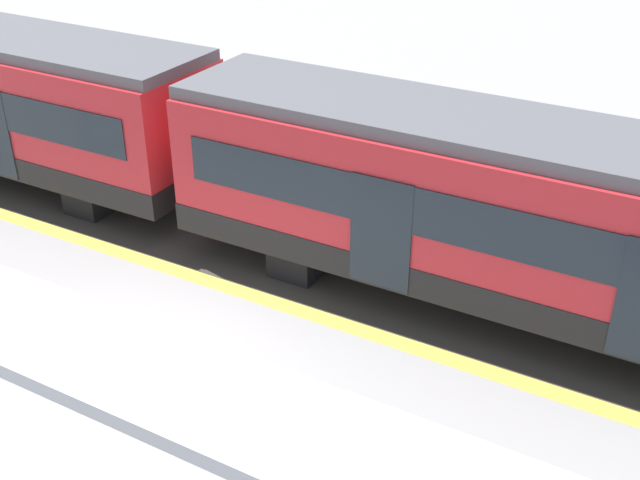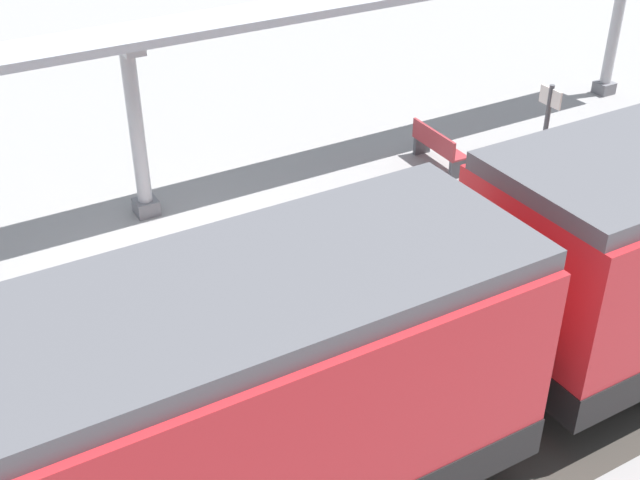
{
  "view_description": "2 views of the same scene",
  "coord_description": "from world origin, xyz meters",
  "views": [
    {
      "loc": [
        6.9,
        7.35,
        8.01
      ],
      "look_at": [
        -2.11,
        2.28,
        2.2
      ],
      "focal_mm": 44.54,
      "sensor_mm": 36.0,
      "label": 1
    },
    {
      "loc": [
        -11.07,
        4.2,
        8.12
      ],
      "look_at": [
        -1.34,
        -1.49,
        1.14
      ],
      "focal_mm": 46.7,
      "sensor_mm": 36.0,
      "label": 2
    }
  ],
  "objects": [
    {
      "name": "ground_plane",
      "position": [
        0.0,
        0.0,
        0.0
      ],
      "size": [
        176.0,
        176.0,
        0.0
      ],
      "primitive_type": "plane",
      "color": "gray"
    },
    {
      "name": "train_far_carriage",
      "position": [
        -4.87,
        4.77,
        1.83
      ],
      "size": [
        2.65,
        12.97,
        3.48
      ],
      "color": "red",
      "rests_on": "ground"
    },
    {
      "name": "trackbed",
      "position": [
        -4.88,
        0.0,
        0.0
      ],
      "size": [
        3.2,
        44.18,
        0.01
      ],
      "primitive_type": "cube",
      "color": "#38332D",
      "rests_on": "ground"
    },
    {
      "name": "tactile_edge_strip",
      "position": [
        -3.1,
        0.0,
        0.0
      ],
      "size": [
        0.36,
        32.18,
        0.01
      ],
      "primitive_type": "cube",
      "color": "gold",
      "rests_on": "ground"
    }
  ]
}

